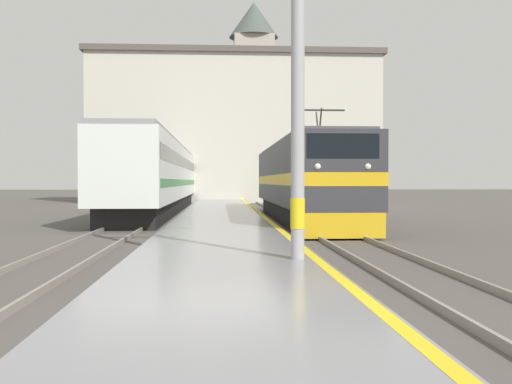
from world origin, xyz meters
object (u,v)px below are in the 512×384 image
at_px(locomotive_train, 303,181).
at_px(clock_tower, 254,93).
at_px(passenger_train, 172,177).
at_px(catenary_mast, 302,37).

distance_m(locomotive_train, clock_tower, 41.19).
distance_m(locomotive_train, passenger_train, 19.88).
bearing_deg(passenger_train, catenary_mast, -81.31).
xyz_separation_m(locomotive_train, clock_tower, (-0.04, 39.96, 9.99)).
xyz_separation_m(locomotive_train, catenary_mast, (-2.25, -16.08, 2.81)).
bearing_deg(locomotive_train, catenary_mast, -97.97).
distance_m(catenary_mast, clock_tower, 56.54).
bearing_deg(clock_tower, passenger_train, -109.13).
relative_size(passenger_train, clock_tower, 2.20).
bearing_deg(passenger_train, clock_tower, 70.87).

